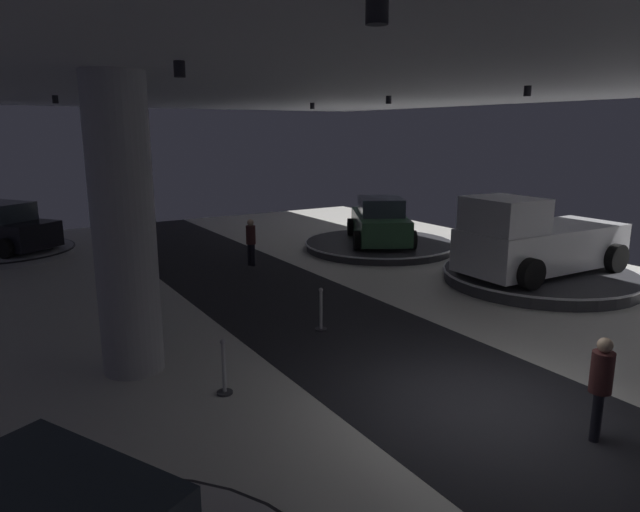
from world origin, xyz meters
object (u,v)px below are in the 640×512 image
at_px(display_car_deep_left, 0,228).
at_px(display_platform_far_right, 379,245).
at_px(visitor_walking_far, 601,382).
at_px(display_car_far_right, 380,222).
at_px(pickup_truck_mid_right, 535,241).
at_px(display_platform_deep_left, 3,252).
at_px(visitor_walking_near, 251,239).
at_px(column_left, 124,228).
at_px(display_platform_mid_right, 539,277).

relative_size(display_car_deep_left, display_platform_far_right, 0.78).
relative_size(display_platform_far_right, visitor_walking_far, 3.59).
xyz_separation_m(display_car_far_right, visitor_walking_far, (-5.56, -12.47, -0.16)).
distance_m(display_car_far_right, pickup_truck_mid_right, 6.43).
distance_m(display_platform_far_right, visitor_walking_far, 13.71).
distance_m(display_platform_deep_left, display_car_deep_left, 0.87).
height_order(visitor_walking_near, visitor_walking_far, same).
distance_m(display_car_far_right, visitor_walking_near, 5.31).
bearing_deg(pickup_truck_mid_right, column_left, 179.70).
bearing_deg(display_car_deep_left, display_platform_far_right, -26.93).
relative_size(display_platform_mid_right, visitor_walking_far, 3.57).
xyz_separation_m(display_platform_deep_left, display_car_far_right, (12.37, -6.33, 0.93)).
height_order(pickup_truck_mid_right, visitor_walking_far, pickup_truck_mid_right).
bearing_deg(column_left, display_car_deep_left, 97.12).
bearing_deg(display_platform_deep_left, display_car_far_right, -27.11).
bearing_deg(display_platform_mid_right, column_left, 179.67).
distance_m(display_platform_deep_left, visitor_walking_far, 20.01).
bearing_deg(display_car_far_right, display_platform_deep_left, 152.89).
relative_size(pickup_truck_mid_right, visitor_walking_near, 3.36).
bearing_deg(display_platform_mid_right, visitor_walking_far, -137.57).
bearing_deg(display_car_far_right, display_platform_far_right, 60.10).
bearing_deg(pickup_truck_mid_right, display_car_far_right, 96.95).
xyz_separation_m(pickup_truck_mid_right, visitor_walking_far, (-6.34, -6.09, -0.40)).
bearing_deg(display_car_far_right, visitor_walking_near, 178.37).
xyz_separation_m(display_platform_deep_left, visitor_walking_near, (7.06, -6.18, 0.77)).
bearing_deg(visitor_walking_near, visitor_walking_far, -91.17).
bearing_deg(pickup_truck_mid_right, display_platform_mid_right, -1.41).
xyz_separation_m(display_platform_far_right, visitor_walking_far, (-5.58, -12.50, 0.74)).
bearing_deg(display_platform_mid_right, visitor_walking_near, 134.39).
relative_size(display_car_deep_left, display_car_far_right, 0.98).
bearing_deg(display_car_far_right, visitor_walking_far, -114.03).
bearing_deg(visitor_walking_far, display_platform_far_right, 65.96).
relative_size(display_platform_deep_left, display_platform_mid_right, 0.86).
bearing_deg(display_platform_far_right, display_platform_mid_right, -80.42).
distance_m(display_car_far_right, visitor_walking_far, 13.66).
xyz_separation_m(column_left, visitor_walking_far, (5.21, -6.15, -1.84)).
height_order(display_car_deep_left, display_car_far_right, display_car_far_right).
relative_size(display_platform_deep_left, pickup_truck_mid_right, 0.92).
relative_size(pickup_truck_mid_right, visitor_walking_far, 3.36).
bearing_deg(display_car_far_right, display_car_deep_left, 152.94).
distance_m(visitor_walking_near, visitor_walking_far, 12.63).
height_order(column_left, pickup_truck_mid_right, column_left).
distance_m(column_left, display_car_far_right, 12.60).
bearing_deg(display_platform_mid_right, display_car_deep_left, 136.65).
relative_size(column_left, visitor_walking_near, 3.46).
bearing_deg(column_left, display_platform_deep_left, 97.18).
bearing_deg(column_left, display_platform_far_right, 30.47).
relative_size(display_car_deep_left, visitor_walking_near, 2.81).
height_order(display_car_far_right, display_platform_mid_right, display_car_far_right).
height_order(display_platform_mid_right, visitor_walking_near, visitor_walking_near).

